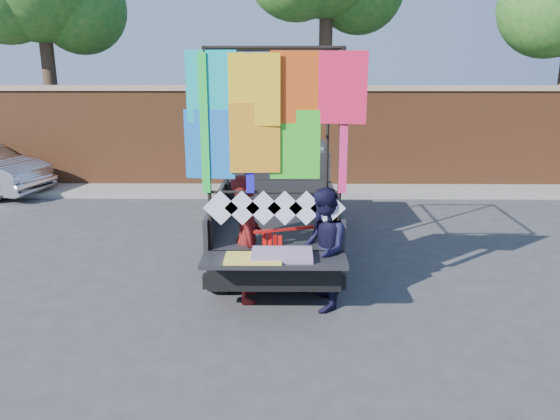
{
  "coord_description": "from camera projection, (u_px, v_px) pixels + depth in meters",
  "views": [
    {
      "loc": [
        -0.07,
        -7.02,
        3.28
      ],
      "look_at": [
        -0.14,
        0.23,
        1.25
      ],
      "focal_mm": 35.0,
      "sensor_mm": 36.0,
      "label": 1
    }
  ],
  "objects": [
    {
      "name": "pickup_truck",
      "position": [
        277.0,
        198.0,
        9.78
      ],
      "size": [
        2.16,
        5.43,
        3.42
      ],
      "color": "black",
      "rests_on": "ground"
    },
    {
      "name": "brick_wall",
      "position": [
        288.0,
        137.0,
        14.03
      ],
      "size": [
        30.0,
        0.45,
        2.61
      ],
      "color": "brown",
      "rests_on": "ground"
    },
    {
      "name": "man",
      "position": [
        323.0,
        250.0,
        7.22
      ],
      "size": [
        0.65,
        0.82,
        1.66
      ],
      "primitive_type": "imported",
      "rotation": [
        0.0,
        0.0,
        -1.55
      ],
      "color": "black",
      "rests_on": "ground"
    },
    {
      "name": "curb",
      "position": [
        288.0,
        191.0,
        13.7
      ],
      "size": [
        30.0,
        1.2,
        0.12
      ],
      "primitive_type": "cube",
      "color": "gray",
      "rests_on": "ground"
    },
    {
      "name": "woman",
      "position": [
        247.0,
        239.0,
        7.47
      ],
      "size": [
        0.5,
        0.69,
        1.78
      ],
      "primitive_type": "imported",
      "rotation": [
        0.0,
        0.0,
        1.68
      ],
      "color": "maroon",
      "rests_on": "ground"
    },
    {
      "name": "ground",
      "position": [
        290.0,
        300.0,
        7.65
      ],
      "size": [
        90.0,
        90.0,
        0.0
      ],
      "primitive_type": "plane",
      "color": "#38383A",
      "rests_on": "ground"
    },
    {
      "name": "streamer_bundle",
      "position": [
        277.0,
        242.0,
        7.33
      ],
      "size": [
        0.81,
        0.3,
        0.58
      ],
      "color": "red",
      "rests_on": "ground"
    }
  ]
}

